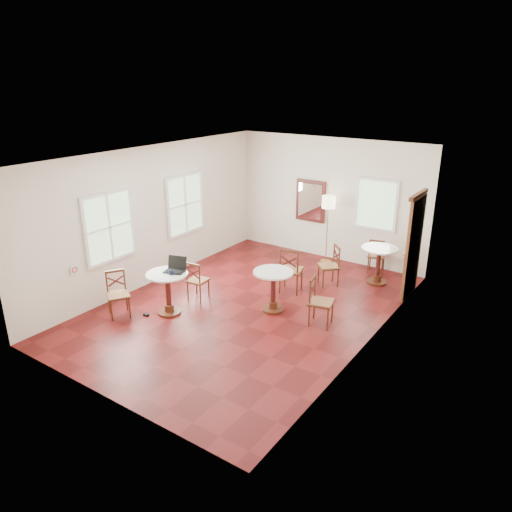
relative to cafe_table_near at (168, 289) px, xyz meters
The scene contains 17 objects.
ground 1.62m from the cafe_table_near, 43.73° to the left, with size 7.00×7.00×0.00m, color #5A0F10.
room_shell 2.18m from the cafe_table_near, 51.81° to the left, with size 5.02×7.02×3.01m.
cafe_table_near is the anchor object (origin of this frame).
cafe_table_mid 2.02m from the cafe_table_near, 38.14° to the left, with size 0.78×0.78×0.82m.
cafe_table_back 4.63m from the cafe_table_near, 52.86° to the left, with size 0.79×0.79×0.83m.
chair_near_a 0.83m from the cafe_table_near, 88.26° to the left, with size 0.42×0.42×0.82m.
chair_near_b 0.95m from the cafe_table_near, 140.96° to the right, with size 0.56×0.56×0.88m.
chair_mid_a 2.62m from the cafe_table_near, 56.99° to the left, with size 0.56×0.56×1.00m.
chair_mid_b 2.90m from the cafe_table_near, 25.59° to the left, with size 0.51×0.51×0.93m.
chair_back_a 4.97m from the cafe_table_near, 59.39° to the left, with size 0.46×0.46×0.84m.
chair_back_b 3.58m from the cafe_table_near, 56.98° to the left, with size 0.58×0.58×0.90m.
floor_lamp 4.49m from the cafe_table_near, 73.32° to the left, with size 0.32×0.32×1.67m.
laptop 0.43m from the cafe_table_near, 73.70° to the left, with size 0.45×0.41×0.27m.
mouse 0.39m from the cafe_table_near, 18.03° to the left, with size 0.09×0.06×0.03m, color black.
navy_mug 0.38m from the cafe_table_near, ahead, with size 0.12×0.08×0.09m.
water_glass 0.38m from the cafe_table_near, ahead, with size 0.06×0.06×0.09m, color white.
power_adapter 0.67m from the cafe_table_near, 130.34° to the right, with size 0.10×0.06×0.04m, color black.
Camera 1 is at (5.02, -7.04, 4.31)m, focal length 33.73 mm.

